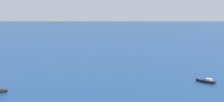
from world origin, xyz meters
The scene contains 1 object.
motorboat_offshore centered at (-57.47, -34.97, 0.83)m, with size 8.59×10.03×3.06m.
Camera 1 is at (17.93, 109.69, 39.50)m, focal length 46.42 mm.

